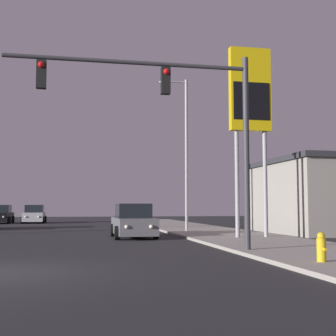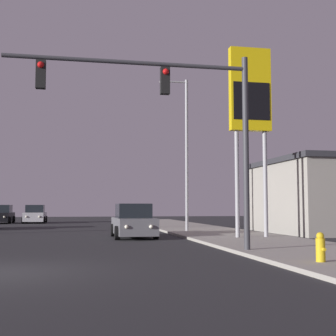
% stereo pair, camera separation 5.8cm
% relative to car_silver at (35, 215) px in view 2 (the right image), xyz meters
% --- Properties ---
extents(sidewalk_right, '(5.00, 60.00, 0.12)m').
position_rel_car_silver_xyz_m(sidewalk_right, '(11.47, -23.58, -0.70)').
color(sidewalk_right, '#9E998E').
rests_on(sidewalk_right, ground).
extents(car_silver, '(2.04, 4.31, 1.68)m').
position_rel_car_silver_xyz_m(car_silver, '(0.00, 0.00, 0.00)').
color(car_silver, '#B7B7BC').
rests_on(car_silver, ground).
extents(car_black, '(2.04, 4.32, 1.68)m').
position_rel_car_silver_xyz_m(car_black, '(-2.93, -0.32, 0.00)').
color(car_black, black).
rests_on(car_black, ground).
extents(car_grey, '(2.04, 4.33, 1.68)m').
position_rel_car_silver_xyz_m(car_grey, '(6.62, -22.02, 0.00)').
color(car_grey, slate).
rests_on(car_grey, ground).
extents(traffic_light_mast, '(8.03, 0.36, 6.50)m').
position_rel_car_silver_xyz_m(traffic_light_mast, '(7.10, -30.36, 4.00)').
color(traffic_light_mast, '#38383D').
rests_on(traffic_light_mast, sidewalk_right).
extents(street_lamp, '(1.74, 0.24, 9.00)m').
position_rel_car_silver_xyz_m(street_lamp, '(10.07, -18.37, 4.36)').
color(street_lamp, '#99999E').
rests_on(street_lamp, sidewalk_right).
extents(gas_station_sign, '(2.00, 0.42, 9.00)m').
position_rel_car_silver_xyz_m(gas_station_sign, '(11.90, -24.39, 5.86)').
color(gas_station_sign, '#99999E').
rests_on(gas_station_sign, sidewalk_right).
extents(fire_hydrant, '(0.24, 0.34, 0.76)m').
position_rel_car_silver_xyz_m(fire_hydrant, '(10.08, -33.98, -0.27)').
color(fire_hydrant, gold).
rests_on(fire_hydrant, sidewalk_right).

